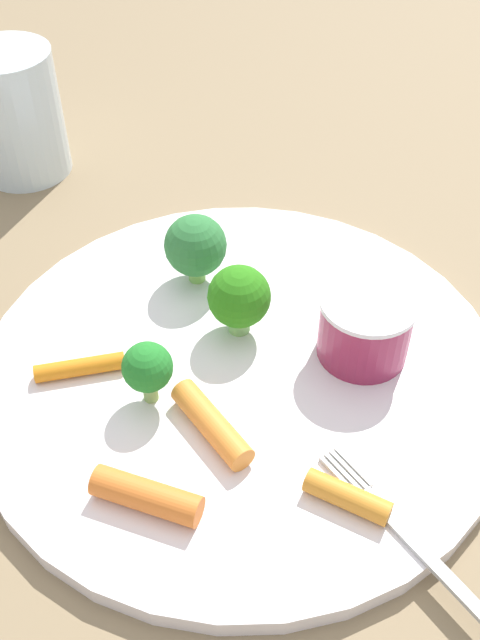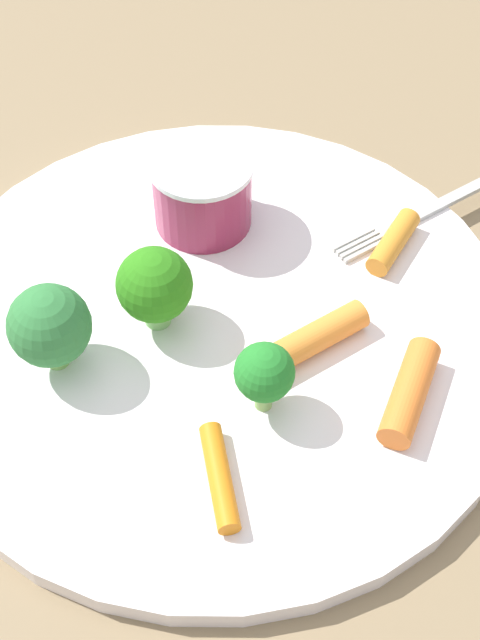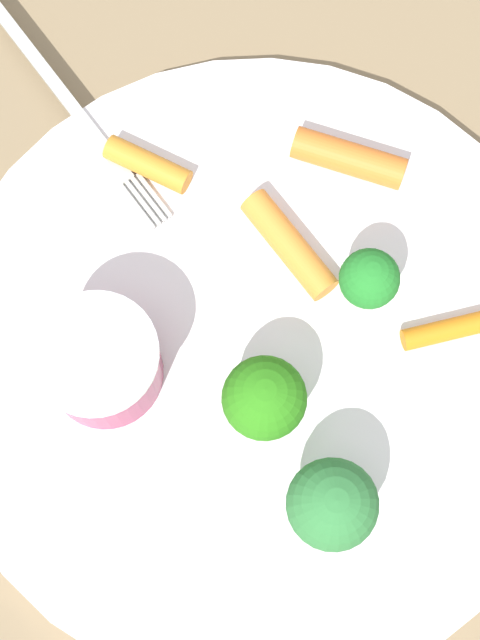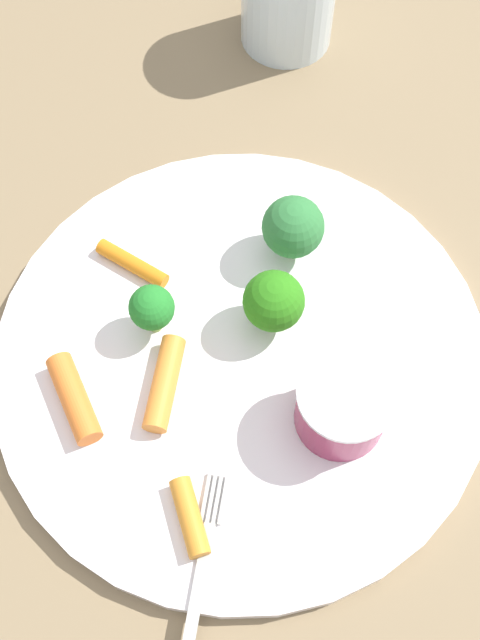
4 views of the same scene
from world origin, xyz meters
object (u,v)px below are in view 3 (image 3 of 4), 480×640
sauce_cup (101,363)px  carrot_stick_1 (289,245)px  broccoli_floret_2 (332,504)px  broccoli_floret_1 (369,279)px  carrot_stick_2 (148,164)px  plate (258,351)px  carrot_stick_3 (456,328)px  broccoli_floret_0 (264,399)px  carrot_stick_0 (344,156)px  fork (60,90)px

sauce_cup → carrot_stick_1: (-0.05, -0.09, -0.01)m
broccoli_floret_2 → carrot_stick_1: size_ratio=0.83×
broccoli_floret_1 → carrot_stick_2: 0.12m
carrot_stick_2 → carrot_stick_1: bearing=173.8°
carrot_stick_1 → plate: bearing=98.6°
carrot_stick_1 → carrot_stick_3: (-0.09, 0.00, -0.00)m
broccoli_floret_2 → carrot_stick_3: bearing=-101.3°
broccoli_floret_0 → carrot_stick_1: broccoli_floret_0 is taller
plate → carrot_stick_2: size_ratio=7.06×
carrot_stick_0 → carrot_stick_3: 0.10m
broccoli_floret_0 → carrot_stick_0: broccoli_floret_0 is taller
broccoli_floret_2 → fork: 0.25m
plate → broccoli_floret_0: 0.04m
sauce_cup → carrot_stick_2: 0.11m
carrot_stick_3 → fork: bearing=-7.8°
plate → sauce_cup: (0.06, 0.04, 0.03)m
broccoli_floret_1 → broccoli_floret_0: bearing=74.3°
broccoli_floret_1 → carrot_stick_0: size_ratio=0.72×
carrot_stick_2 → fork: (0.06, -0.02, -0.00)m
plate → broccoli_floret_1: broccoli_floret_1 is taller
plate → broccoli_floret_0: bearing=119.2°
fork → carrot_stick_2: bearing=162.4°
plate → broccoli_floret_2: bearing=137.5°
carrot_stick_1 → carrot_stick_3: 0.09m
plate → carrot_stick_3: (-0.08, -0.05, 0.01)m
plate → fork: size_ratio=1.82×
fork → sauce_cup: bearing=126.6°
fork → broccoli_floret_1: bearing=169.5°
carrot_stick_0 → fork: bearing=9.9°
broccoli_floret_0 → broccoli_floret_1: bearing=-105.7°
broccoli_floret_1 → carrot_stick_2: (0.12, -0.01, -0.02)m
carrot_stick_0 → broccoli_floret_2: bearing=111.3°
broccoli_floret_2 → broccoli_floret_0: bearing=-32.7°
broccoli_floret_0 → fork: (0.16, -0.10, -0.02)m
sauce_cup → broccoli_floret_2: bearing=173.6°
broccoli_floret_2 → carrot_stick_2: 0.19m
plate → broccoli_floret_1: size_ratio=7.69×
broccoli_floret_0 → carrot_stick_1: (0.02, -0.08, -0.02)m
carrot_stick_3 → broccoli_floret_2: bearing=78.7°
sauce_cup → plate: bearing=-145.1°
broccoli_floret_2 → carrot_stick_1: broccoli_floret_2 is taller
plate → fork: (0.15, -0.08, 0.01)m
plate → carrot_stick_3: carrot_stick_3 is taller
carrot_stick_0 → carrot_stick_3: (-0.08, 0.06, -0.00)m
broccoli_floret_1 → carrot_stick_3: (-0.05, -0.00, -0.02)m
plate → carrot_stick_1: bearing=-81.4°
plate → carrot_stick_0: bearing=-88.7°
broccoli_floret_0 → broccoli_floret_2: (-0.05, 0.03, 0.00)m
broccoli_floret_0 → broccoli_floret_2: 0.05m
broccoli_floret_1 → carrot_stick_1: broccoli_floret_1 is taller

